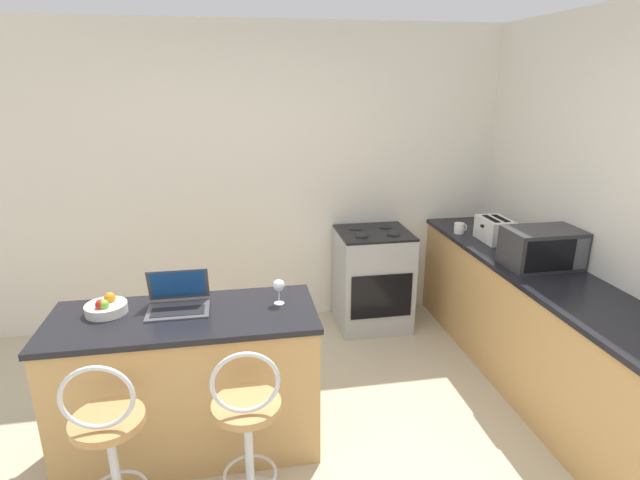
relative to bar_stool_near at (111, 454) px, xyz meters
The scene contains 12 objects.
wall_back 2.55m from the bar_stool_near, 68.69° to the left, with size 12.00×0.06×2.60m.
breakfast_bar 0.65m from the bar_stool_near, 60.33° to the left, with size 1.49×0.61×0.88m.
counter_right 2.84m from the bar_stool_near, 17.22° to the left, with size 0.60×2.78×0.88m.
bar_stool_near is the anchor object (origin of this frame).
bar_stool_far 0.64m from the bar_stool_near, ahead, with size 0.40×0.40×0.98m.
laptop 0.86m from the bar_stool_near, 66.27° to the left, with size 0.35×0.27×0.22m.
microwave 2.94m from the bar_stool_near, 18.21° to the left, with size 0.51×0.33×0.27m.
toaster 3.14m from the bar_stool_near, 28.91° to the left, with size 0.23×0.32×0.19m.
stove_range 2.64m from the bar_stool_near, 46.42° to the left, with size 0.62×0.58×0.89m.
mug_white 3.10m from the bar_stool_near, 34.61° to the left, with size 0.10×0.08×0.09m.
wine_glass_short 1.19m from the bar_stool_near, 35.18° to the left, with size 0.07×0.07×0.15m.
fruit_bowl 0.81m from the bar_stool_near, 99.26° to the left, with size 0.23×0.23×0.11m.
Camera 1 is at (-0.25, -2.03, 2.14)m, focal length 28.00 mm.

